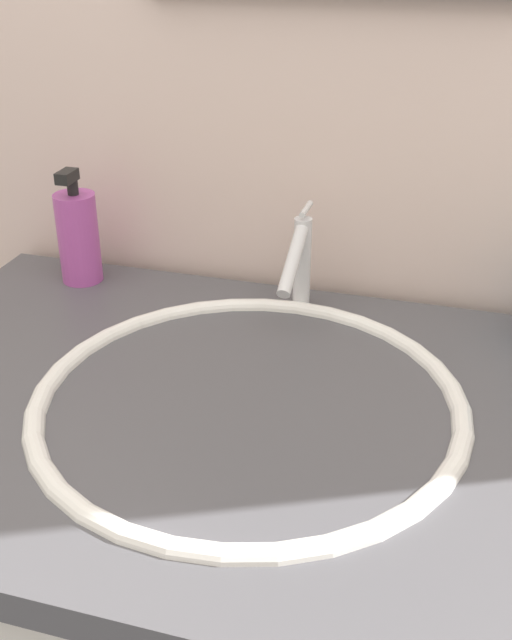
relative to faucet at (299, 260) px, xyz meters
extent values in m
cube|color=beige|center=(0.01, 0.11, 0.22)|extent=(2.17, 0.04, 2.40)
cube|color=#4C4C51|center=(0.01, -0.25, -0.09)|extent=(0.97, 0.62, 0.04)
ellipsoid|color=white|center=(0.00, -0.24, -0.12)|extent=(0.43, 0.43, 0.10)
torus|color=white|center=(0.00, -0.24, -0.07)|extent=(0.50, 0.50, 0.02)
cylinder|color=#595B60|center=(0.00, -0.24, -0.17)|extent=(0.03, 0.03, 0.01)
cylinder|color=silver|center=(0.00, 0.02, -0.01)|extent=(0.02, 0.02, 0.13)
cylinder|color=silver|center=(0.00, -0.03, 0.02)|extent=(0.02, 0.11, 0.07)
cylinder|color=silver|center=(0.00, 0.03, 0.06)|extent=(0.01, 0.05, 0.01)
cylinder|color=#B24CA5|center=(-0.33, 0.00, -0.01)|extent=(0.06, 0.06, 0.13)
cylinder|color=black|center=(-0.33, 0.00, 0.07)|extent=(0.02, 0.02, 0.02)
cube|color=black|center=(-0.33, -0.01, 0.09)|extent=(0.02, 0.04, 0.02)
camera|label=1|loc=(0.21, -0.93, 0.42)|focal=43.47mm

